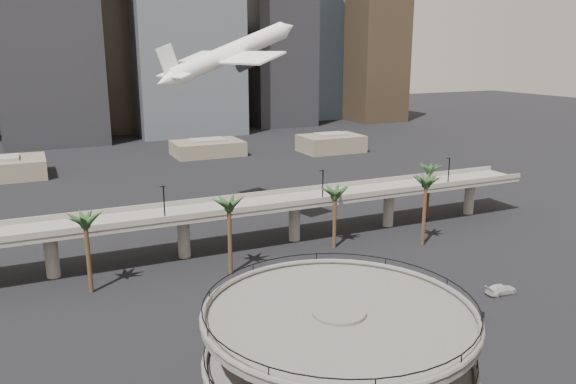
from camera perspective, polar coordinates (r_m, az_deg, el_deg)
name	(u,v)px	position (r m, az deg, el deg)	size (l,w,h in m)	color
parking_ramp	(337,382)	(49.16, 5.03, -18.66)	(22.20, 22.20, 17.35)	#514F4C
overpass	(241,211)	(104.63, -4.79, -1.92)	(130.00, 9.30, 14.70)	slate
palm_trees	(316,193)	(101.16, 2.87, -0.13)	(76.40, 18.40, 14.00)	#462E1E
low_buildings	(170,154)	(189.42, -11.88, 3.80)	(135.00, 27.50, 6.80)	brown
skyline	(143,19)	(261.61, -14.48, 16.69)	(269.00, 86.00, 134.36)	#84735B
airborne_jet	(230,54)	(114.34, -5.92, 13.80)	(32.97, 30.11, 14.22)	white
car_a	(377,314)	(80.75, 9.00, -12.12)	(1.92, 4.77, 1.62)	#C9501C
car_b	(471,316)	(83.16, 18.09, -11.88)	(1.71, 4.91, 1.62)	black
car_c	(501,289)	(93.30, 20.82, -9.22)	(2.07, 5.09, 1.48)	beige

